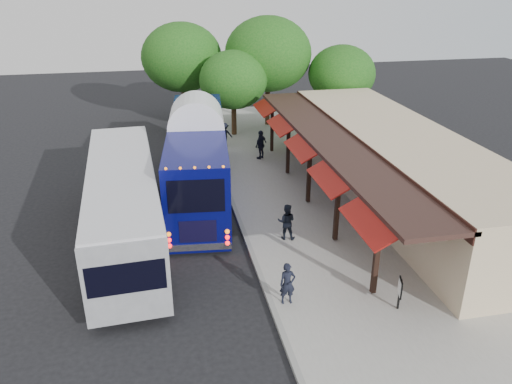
{
  "coord_description": "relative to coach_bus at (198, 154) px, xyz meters",
  "views": [
    {
      "loc": [
        -3.4,
        -17.92,
        10.82
      ],
      "look_at": [
        0.72,
        2.16,
        1.8
      ],
      "focal_mm": 35.0,
      "sensor_mm": 36.0,
      "label": 1
    }
  ],
  "objects": [
    {
      "name": "curb",
      "position": [
        1.5,
        -2.53,
        -2.17
      ],
      "size": [
        0.2,
        40.0,
        0.16
      ],
      "primitive_type": "cube",
      "color": "gray",
      "rests_on": "ground"
    },
    {
      "name": "ped_c",
      "position": [
        4.28,
        4.37,
        -1.18
      ],
      "size": [
        1.08,
        1.06,
        1.82
      ],
      "primitive_type": "imported",
      "rotation": [
        0.0,
        0.0,
        3.9
      ],
      "color": "black",
      "rests_on": "sidewalk"
    },
    {
      "name": "ped_d",
      "position": [
        2.45,
        7.47,
        -1.33
      ],
      "size": [
        1.04,
        0.66,
        1.53
      ],
      "primitive_type": "imported",
      "rotation": [
        0.0,
        0.0,
        3.05
      ],
      "color": "black",
      "rests_on": "sidewalk"
    },
    {
      "name": "tree_right",
      "position": [
        11.45,
        10.0,
        1.88
      ],
      "size": [
        4.84,
        4.84,
        6.19
      ],
      "color": "#382314",
      "rests_on": "ground"
    },
    {
      "name": "sign_board",
      "position": [
        5.72,
        -11.53,
        -1.29
      ],
      "size": [
        0.21,
        0.53,
        1.19
      ],
      "rotation": [
        0.0,
        0.0,
        -0.3
      ],
      "color": "black",
      "rests_on": "sidewalk"
    },
    {
      "name": "tree_far",
      "position": [
        0.26,
        13.71,
        2.85
      ],
      "size": [
        5.96,
        5.96,
        7.63
      ],
      "color": "#382314",
      "rests_on": "ground"
    },
    {
      "name": "ground",
      "position": [
        1.45,
        -6.53,
        -2.24
      ],
      "size": [
        90.0,
        90.0,
        0.0
      ],
      "primitive_type": "plane",
      "color": "black",
      "rests_on": "ground"
    },
    {
      "name": "coach_bus",
      "position": [
        0.0,
        0.0,
        0.0
      ],
      "size": [
        4.07,
        13.26,
        4.18
      ],
      "rotation": [
        0.0,
        0.0,
        -0.1
      ],
      "color": "#070956",
      "rests_on": "ground"
    },
    {
      "name": "sidewalk",
      "position": [
        6.45,
        -2.53,
        -2.17
      ],
      "size": [
        10.0,
        40.0,
        0.15
      ],
      "primitive_type": "cube",
      "color": "#9E9B93",
      "rests_on": "ground"
    },
    {
      "name": "ped_a",
      "position": [
        2.05,
        -10.4,
        -1.32
      ],
      "size": [
        0.57,
        0.37,
        1.55
      ],
      "primitive_type": "imported",
      "rotation": [
        0.0,
        0.0,
        0.0
      ],
      "color": "black",
      "rests_on": "sidewalk"
    },
    {
      "name": "tree_mid",
      "position": [
        6.39,
        11.86,
        3.17
      ],
      "size": [
        6.33,
        6.33,
        8.11
      ],
      "color": "#382314",
      "rests_on": "ground"
    },
    {
      "name": "ped_b",
      "position": [
        3.2,
        -5.89,
        -1.28
      ],
      "size": [
        0.95,
        0.84,
        1.62
      ],
      "primitive_type": "imported",
      "rotation": [
        0.0,
        0.0,
        2.8
      ],
      "color": "black",
      "rests_on": "sidewalk"
    },
    {
      "name": "city_bus",
      "position": [
        -3.61,
        -4.46,
        -0.37
      ],
      "size": [
        3.4,
        12.75,
        3.39
      ],
      "rotation": [
        0.0,
        0.0,
        0.05
      ],
      "color": "gray",
      "rests_on": "ground"
    },
    {
      "name": "station_shelter",
      "position": [
        9.83,
        -2.53,
        -0.4
      ],
      "size": [
        8.15,
        20.0,
        3.6
      ],
      "color": "#C9B78C",
      "rests_on": "ground"
    },
    {
      "name": "tree_left",
      "position": [
        3.48,
        9.84,
        1.8
      ],
      "size": [
        4.74,
        4.74,
        6.06
      ],
      "color": "#382314",
      "rests_on": "ground"
    }
  ]
}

